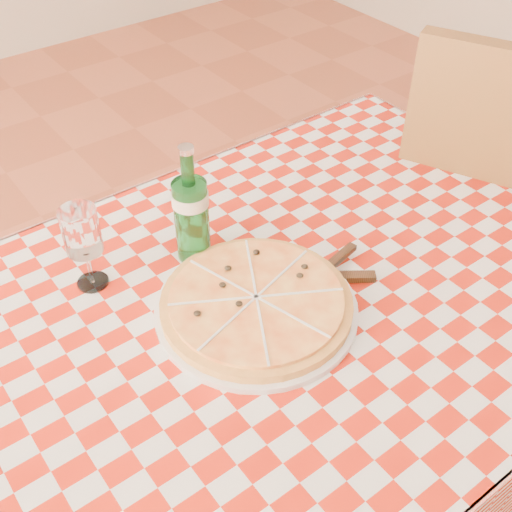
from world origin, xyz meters
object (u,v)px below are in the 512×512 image
(dining_table, at_px, (284,333))
(wine_glass, at_px, (85,248))
(water_bottle, at_px, (190,204))
(pizza_plate, at_px, (256,303))
(chair_near, at_px, (500,210))

(dining_table, xyz_separation_m, wine_glass, (-0.26, 0.23, 0.18))
(dining_table, distance_m, water_bottle, 0.29)
(dining_table, distance_m, pizza_plate, 0.14)
(water_bottle, bearing_deg, chair_near, -11.33)
(chair_near, bearing_deg, water_bottle, 144.01)
(pizza_plate, bearing_deg, chair_near, 2.48)
(chair_near, height_order, wine_glass, chair_near)
(dining_table, distance_m, wine_glass, 0.39)
(chair_near, xyz_separation_m, water_bottle, (-0.78, 0.16, 0.28))
(pizza_plate, relative_size, wine_glass, 2.13)
(wine_glass, bearing_deg, chair_near, -11.70)
(chair_near, height_order, pizza_plate, chair_near)
(water_bottle, height_order, wine_glass, water_bottle)
(dining_table, bearing_deg, water_bottle, 110.10)
(chair_near, distance_m, water_bottle, 0.84)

